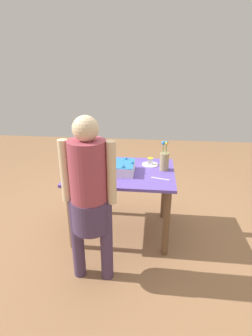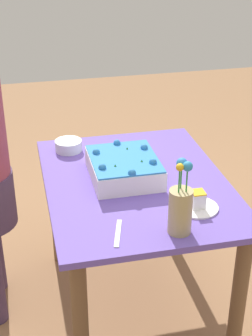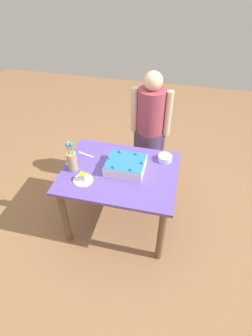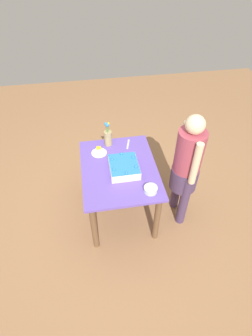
# 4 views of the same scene
# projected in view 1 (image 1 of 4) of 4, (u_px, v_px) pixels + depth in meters

# --- Properties ---
(ground_plane) EXTENTS (8.00, 8.00, 0.00)m
(ground_plane) POSITION_uv_depth(u_px,v_px,m) (122.00, 230.00, 3.10)
(ground_plane) COLOR #9A6D48
(dining_table) EXTENTS (1.12, 0.86, 0.76)m
(dining_table) POSITION_uv_depth(u_px,v_px,m) (122.00, 182.00, 2.87)
(dining_table) COLOR #654CB1
(dining_table) RESTS_ON ground_plane
(sheet_cake) EXTENTS (0.37, 0.32, 0.13)m
(sheet_cake) POSITION_uv_depth(u_px,v_px,m) (117.00, 167.00, 2.76)
(sheet_cake) COLOR white
(sheet_cake) RESTS_ON dining_table
(serving_plate_with_slice) EXTENTS (0.19, 0.19, 0.08)m
(serving_plate_with_slice) POSITION_uv_depth(u_px,v_px,m) (150.00, 163.00, 2.97)
(serving_plate_with_slice) COLOR white
(serving_plate_with_slice) RESTS_ON dining_table
(cake_knife) EXTENTS (0.19, 0.07, 0.00)m
(cake_knife) POSITION_uv_depth(u_px,v_px,m) (160.00, 179.00, 2.62)
(cake_knife) COLOR silver
(cake_knife) RESTS_ON dining_table
(flower_vase) EXTENTS (0.10, 0.10, 0.32)m
(flower_vase) POSITION_uv_depth(u_px,v_px,m) (164.00, 160.00, 2.80)
(flower_vase) COLOR tan
(flower_vase) RESTS_ON dining_table
(fruit_bowl) EXTENTS (0.14, 0.14, 0.06)m
(fruit_bowl) POSITION_uv_depth(u_px,v_px,m) (78.00, 176.00, 2.60)
(fruit_bowl) COLOR silver
(fruit_bowl) RESTS_ON dining_table
(person_standing) EXTENTS (0.45, 0.31, 1.49)m
(person_standing) POSITION_uv_depth(u_px,v_px,m) (89.00, 193.00, 2.13)
(person_standing) COLOR #493557
(person_standing) RESTS_ON ground_plane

